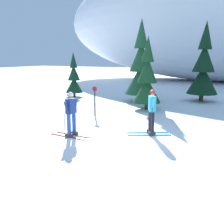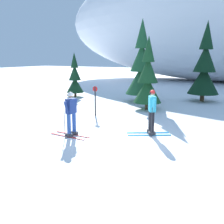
% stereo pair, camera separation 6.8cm
% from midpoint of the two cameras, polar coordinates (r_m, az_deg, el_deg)
% --- Properties ---
extents(ground_plane, '(120.00, 120.00, 0.00)m').
position_cam_midpoint_polar(ground_plane, '(9.55, 3.34, -6.06)').
color(ground_plane, white).
extents(skier_navy_jacket, '(1.62, 0.78, 1.76)m').
position_cam_midpoint_polar(skier_navy_jacket, '(9.66, -9.69, -0.32)').
color(skier_navy_jacket, red).
rests_on(skier_navy_jacket, ground).
extents(skier_cyan_jacket, '(1.73, 1.24, 1.81)m').
position_cam_midpoint_polar(skier_cyan_jacket, '(9.88, 8.98, 0.22)').
color(skier_cyan_jacket, '#2893CC').
rests_on(skier_cyan_jacket, ground).
extents(pine_tree_far_left, '(1.33, 1.33, 3.44)m').
position_cam_midpoint_polar(pine_tree_far_left, '(19.52, -8.92, 7.71)').
color(pine_tree_far_left, '#47301E').
rests_on(pine_tree_far_left, ground).
extents(pine_tree_center_left, '(2.15, 2.15, 5.57)m').
position_cam_midpoint_polar(pine_tree_center_left, '(17.17, 6.55, 10.11)').
color(pine_tree_center_left, '#47301E').
rests_on(pine_tree_center_left, ground).
extents(pine_tree_center, '(1.64, 1.64, 4.25)m').
position_cam_midpoint_polar(pine_tree_center, '(14.60, 8.01, 7.48)').
color(pine_tree_center, '#47301E').
rests_on(pine_tree_center, ground).
extents(pine_tree_center_right, '(2.11, 2.11, 5.45)m').
position_cam_midpoint_polar(pine_tree_center_right, '(18.29, 20.33, 9.42)').
color(pine_tree_center_right, '#47301E').
rests_on(pine_tree_center_right, ground).
extents(trail_marker_post, '(0.28, 0.07, 1.57)m').
position_cam_midpoint_polar(trail_marker_post, '(12.95, -4.17, 2.95)').
color(trail_marker_post, black).
rests_on(trail_marker_post, ground).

